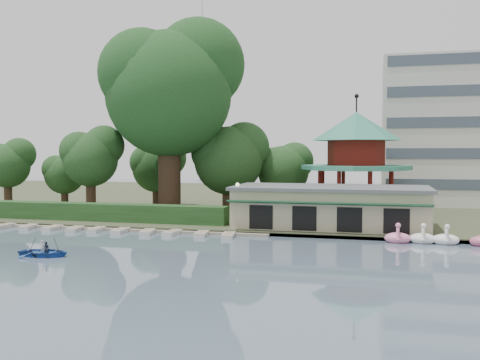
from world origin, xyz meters
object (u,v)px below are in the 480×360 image
(rowboat_with_passengers, at_px, (44,249))
(dock, at_px, (100,228))
(boathouse, at_px, (330,206))
(big_tree, at_px, (171,84))
(pavilion, at_px, (356,153))

(rowboat_with_passengers, bearing_deg, dock, 102.05)
(dock, relative_size, rowboat_with_passengers, 6.36)
(boathouse, bearing_deg, big_tree, 161.59)
(big_tree, relative_size, rowboat_with_passengers, 4.28)
(dock, height_order, boathouse, boathouse)
(pavilion, distance_m, big_tree, 22.58)
(pavilion, relative_size, big_tree, 0.59)
(boathouse, distance_m, big_tree, 23.73)
(big_tree, xyz_separation_m, rowboat_with_passengers, (-0.38, -24.25, -14.88))
(dock, xyz_separation_m, boathouse, (22.00, 4.77, 2.25))
(boathouse, bearing_deg, pavilion, 78.72)
(pavilion, bearing_deg, dock, -148.34)
(dock, distance_m, big_tree, 19.14)
(dock, relative_size, boathouse, 1.83)
(dock, bearing_deg, big_tree, 73.84)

